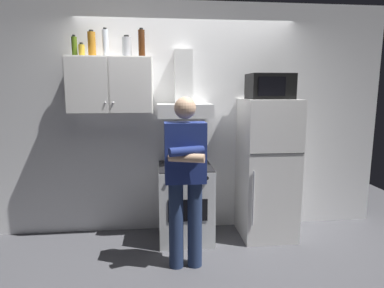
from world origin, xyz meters
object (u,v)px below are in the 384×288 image
range_hood (184,99)px  bottle_vodka_clear (105,43)px  stove_oven (185,202)px  bottle_liquor_amber (92,44)px  refrigerator (267,169)px  microwave (270,86)px  bottle_canister_steel (127,47)px  bottle_spice_jar (82,50)px  upper_cabinet (111,85)px  bottle_rum_dark (142,43)px  bottle_olive_oil (74,46)px  person_standing (185,177)px

range_hood → bottle_vodka_clear: (-0.84, -0.00, 0.60)m
stove_oven → bottle_liquor_amber: bottle_liquor_amber is taller
refrigerator → bottle_liquor_amber: (-1.93, 0.13, 1.38)m
range_hood → microwave: range_hood is taller
bottle_canister_steel → microwave: bearing=-5.3°
bottle_spice_jar → range_hood: bearing=1.6°
bottle_vodka_clear → bottle_liquor_amber: bearing=178.4°
upper_cabinet → bottle_vodka_clear: (-0.04, -0.00, 0.44)m
bottle_rum_dark → bottle_spice_jar: (-0.63, -0.03, -0.08)m
bottle_olive_oil → bottle_vodka_clear: bottle_vodka_clear is taller
microwave → bottle_olive_oil: bearing=177.2°
refrigerator → person_standing: size_ratio=0.98×
bottle_liquor_amber → bottle_spice_jar: bottle_liquor_amber is taller
person_standing → bottle_spice_jar: size_ratio=11.60×
microwave → person_standing: 1.45m
bottle_liquor_amber → bottle_vodka_clear: 0.14m
bottle_canister_steel → refrigerator: bearing=-6.0°
upper_cabinet → bottle_canister_steel: bearing=12.3°
microwave → bottle_olive_oil: bottle_olive_oil is taller
person_standing → bottle_rum_dark: size_ratio=5.35×
bottle_liquor_amber → bottle_rum_dark: bearing=0.1°
range_hood → refrigerator: bearing=-7.5°
microwave → bottle_spice_jar: (-2.03, 0.08, 0.37)m
bottle_canister_steel → bottle_vodka_clear: 0.23m
person_standing → range_hood: bearing=86.1°
refrigerator → bottle_vodka_clear: bottle_vodka_clear is taller
upper_cabinet → bottle_canister_steel: 0.45m
upper_cabinet → bottle_rum_dark: bearing=0.3°
person_standing → bottle_olive_oil: (-1.11, 0.73, 1.25)m
bottle_canister_steel → person_standing: bearing=-53.6°
bottle_olive_oil → bottle_rum_dark: bottle_rum_dark is taller
bottle_canister_steel → bottle_spice_jar: 0.47m
bottle_vodka_clear → bottle_rum_dark: bearing=0.8°
range_hood → person_standing: bearing=-93.9°
bottle_liquor_amber → bottle_rum_dark: size_ratio=0.90×
bottle_olive_oil → bottle_canister_steel: (0.54, 0.04, 0.01)m
upper_cabinet → stove_oven: (0.80, -0.13, -1.32)m
bottle_olive_oil → bottle_liquor_amber: bearing=1.2°
person_standing → bottle_canister_steel: bottle_canister_steel is taller
microwave → bottle_vodka_clear: (-1.79, 0.10, 0.45)m
bottle_olive_oil → bottle_vodka_clear: (0.32, -0.00, 0.04)m
refrigerator → bottle_vodka_clear: 2.27m
bottle_liquor_amber → bottle_canister_steel: 0.37m
bottle_olive_oil → bottle_spice_jar: bearing=-18.8°
bottle_olive_oil → bottle_canister_steel: 0.54m
refrigerator → person_standing: bearing=-148.8°
microwave → bottle_vodka_clear: bottle_vodka_clear is taller
range_hood → bottle_rum_dark: size_ratio=2.45×
stove_oven → range_hood: size_ratio=1.17×
bottle_spice_jar → bottle_rum_dark: bearing=2.9°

